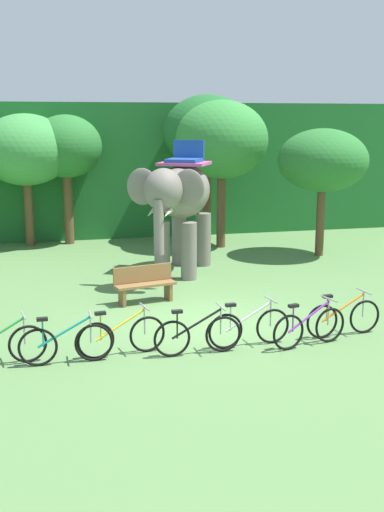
# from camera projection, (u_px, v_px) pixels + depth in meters

# --- Properties ---
(ground_plane) EXTENTS (80.00, 80.00, 0.00)m
(ground_plane) POSITION_uv_depth(u_px,v_px,m) (206.00, 323.00, 14.05)
(ground_plane) COLOR #567F47
(foliage_hedge) EXTENTS (36.00, 6.00, 4.97)m
(foliage_hedge) POSITION_uv_depth(u_px,v_px,m) (122.00, 166.00, 26.50)
(foliage_hedge) COLOR #1E6028
(foliage_hedge) RESTS_ON ground
(tree_right) EXTENTS (3.13, 3.13, 4.57)m
(tree_right) POSITION_uv_depth(u_px,v_px,m) (26.00, 150.00, 22.06)
(tree_right) COLOR brown
(tree_right) RESTS_ON ground
(tree_far_right) EXTENTS (2.50, 2.50, 4.53)m
(tree_far_right) POSITION_uv_depth(u_px,v_px,m) (66.00, 148.00, 22.39)
(tree_far_right) COLOR brown
(tree_far_right) RESTS_ON ground
(tree_center_left) EXTENTS (3.14, 3.14, 5.23)m
(tree_center_left) POSITION_uv_depth(u_px,v_px,m) (207.00, 133.00, 22.81)
(tree_center_left) COLOR brown
(tree_center_left) RESTS_ON ground
(tree_left) EXTENTS (3.13, 3.13, 5.01)m
(tree_left) POSITION_uv_depth(u_px,v_px,m) (222.00, 140.00, 21.72)
(tree_left) COLOR brown
(tree_left) RESTS_ON ground
(tree_far_left) EXTENTS (2.87, 2.87, 4.09)m
(tree_far_left) POSITION_uv_depth(u_px,v_px,m) (323.00, 161.00, 20.45)
(tree_far_left) COLOR brown
(tree_far_left) RESTS_ON ground
(elephant) EXTENTS (3.11, 4.11, 3.78)m
(elephant) POSITION_uv_depth(u_px,v_px,m) (181.00, 198.00, 18.11)
(elephant) COLOR slate
(elephant) RESTS_ON ground
(bike_teal) EXTENTS (1.71, 0.52, 0.92)m
(bike_teal) POSITION_uv_depth(u_px,v_px,m) (66.00, 343.00, 11.66)
(bike_teal) COLOR black
(bike_teal) RESTS_ON ground
(bike_yellow) EXTENTS (1.70, 0.52, 0.92)m
(bike_yellow) POSITION_uv_depth(u_px,v_px,m) (122.00, 336.00, 12.06)
(bike_yellow) COLOR black
(bike_yellow) RESTS_ON ground
(bike_black) EXTENTS (1.71, 0.52, 0.92)m
(bike_black) POSITION_uv_depth(u_px,v_px,m) (198.00, 335.00, 12.12)
(bike_black) COLOR black
(bike_black) RESTS_ON ground
(bike_white) EXTENTS (1.71, 0.52, 0.92)m
(bike_white) POSITION_uv_depth(u_px,v_px,m) (249.00, 327.00, 12.57)
(bike_white) COLOR black
(bike_white) RESTS_ON ground
(bike_purple) EXTENTS (1.68, 0.58, 0.92)m
(bike_purple) POSITION_uv_depth(u_px,v_px,m) (309.00, 327.00, 12.56)
(bike_purple) COLOR black
(bike_purple) RESTS_ON ground
(bike_orange) EXTENTS (1.71, 0.52, 0.92)m
(bike_orange) POSITION_uv_depth(u_px,v_px,m) (343.00, 318.00, 13.17)
(bike_orange) COLOR black
(bike_orange) RESTS_ON ground
(wooden_bench) EXTENTS (1.55, 0.72, 0.89)m
(wooden_bench) POSITION_uv_depth(u_px,v_px,m) (144.00, 283.00, 15.59)
(wooden_bench) COLOR brown
(wooden_bench) RESTS_ON ground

